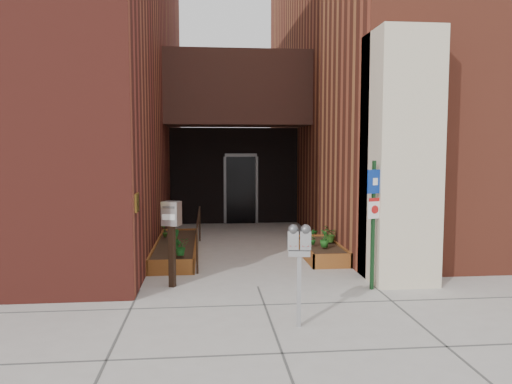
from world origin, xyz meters
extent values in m
plane|color=#9E9991|center=(0.00, 0.00, 0.00)|extent=(80.00, 80.00, 0.00)
cube|color=maroon|center=(-6.00, 6.70, 5.00)|extent=(8.00, 14.60, 10.00)
cube|color=brown|center=(6.00, 7.15, 5.00)|extent=(8.00, 13.70, 10.00)
cube|color=beige|center=(2.55, 0.20, 2.20)|extent=(1.10, 1.20, 4.40)
cube|color=black|center=(0.00, 6.00, 4.00)|extent=(4.20, 2.00, 2.00)
cube|color=black|center=(0.00, 7.40, 1.50)|extent=(4.00, 0.30, 3.00)
cube|color=black|center=(0.20, 7.22, 1.05)|extent=(0.90, 0.06, 2.10)
cube|color=#B79338|center=(-1.99, -0.20, 1.50)|extent=(0.04, 0.30, 0.30)
cube|color=brown|center=(-1.55, 0.92, 0.15)|extent=(0.90, 0.04, 0.30)
cube|color=brown|center=(-1.55, 4.48, 0.15)|extent=(0.90, 0.04, 0.30)
cube|color=brown|center=(-1.98, 2.70, 0.15)|extent=(0.04, 3.60, 0.30)
cube|color=brown|center=(-1.12, 2.70, 0.15)|extent=(0.04, 3.60, 0.30)
cube|color=black|center=(-1.55, 2.70, 0.13)|extent=(0.82, 3.52, 0.26)
cube|color=brown|center=(1.60, 1.12, 0.15)|extent=(0.80, 0.04, 0.30)
cube|color=brown|center=(1.60, 3.28, 0.15)|extent=(0.80, 0.04, 0.30)
cube|color=brown|center=(1.22, 2.20, 0.15)|extent=(0.04, 2.20, 0.30)
cube|color=brown|center=(1.98, 2.20, 0.15)|extent=(0.04, 2.20, 0.30)
cube|color=black|center=(1.60, 2.20, 0.13)|extent=(0.72, 2.12, 0.26)
cylinder|color=black|center=(-1.05, 1.00, 0.45)|extent=(0.04, 0.04, 0.90)
cylinder|color=black|center=(-1.05, 4.30, 0.45)|extent=(0.04, 0.04, 0.90)
cylinder|color=black|center=(-1.05, 2.65, 0.88)|extent=(0.04, 3.30, 0.04)
cube|color=#9E9EA0|center=(0.35, -1.95, 0.48)|extent=(0.07, 0.07, 0.96)
cube|color=#9E9EA0|center=(0.35, -1.95, 1.00)|extent=(0.30, 0.16, 0.08)
cube|color=#9E9EA0|center=(0.27, -1.94, 1.17)|extent=(0.16, 0.12, 0.25)
sphere|color=#59595B|center=(0.27, -1.94, 1.31)|extent=(0.14, 0.14, 0.14)
cube|color=white|center=(0.26, -1.99, 1.19)|extent=(0.09, 0.02, 0.05)
cube|color=#B21414|center=(0.26, -1.99, 1.11)|extent=(0.09, 0.02, 0.03)
cube|color=#9E9EA0|center=(0.43, -1.96, 1.17)|extent=(0.16, 0.12, 0.25)
sphere|color=#59595B|center=(0.43, -1.96, 1.31)|extent=(0.14, 0.14, 0.14)
cube|color=white|center=(0.42, -2.01, 1.19)|extent=(0.09, 0.02, 0.05)
cube|color=#B21414|center=(0.42, -2.01, 1.11)|extent=(0.09, 0.02, 0.03)
cube|color=#14371A|center=(1.90, -0.33, 1.09)|extent=(0.06, 0.06, 2.17)
cube|color=navy|center=(1.91, -0.36, 1.83)|extent=(0.29, 0.12, 0.39)
cube|color=white|center=(1.91, -0.37, 1.83)|extent=(0.10, 0.04, 0.12)
cube|color=white|center=(1.91, -0.36, 1.38)|extent=(0.24, 0.10, 0.35)
cube|color=#B21414|center=(1.91, -0.37, 1.53)|extent=(0.24, 0.09, 0.06)
cylinder|color=#B21414|center=(1.91, -0.37, 1.36)|extent=(0.13, 0.06, 0.14)
cube|color=black|center=(-1.46, 0.15, 0.54)|extent=(0.13, 0.13, 1.08)
cube|color=#B0B0B2|center=(-1.46, 0.15, 1.27)|extent=(0.35, 0.31, 0.41)
cube|color=#59595B|center=(-1.50, 0.04, 1.39)|extent=(0.20, 0.09, 0.04)
cube|color=white|center=(-1.50, 0.04, 1.22)|extent=(0.22, 0.09, 0.10)
imported|color=#1B6120|center=(-1.37, 1.28, 0.47)|extent=(0.39, 0.39, 0.35)
imported|color=#195A20|center=(-1.53, 2.03, 0.49)|extent=(0.26, 0.26, 0.38)
imported|color=#1E5017|center=(-1.62, 2.87, 0.49)|extent=(0.25, 0.25, 0.38)
imported|color=#245217|center=(-1.85, 3.31, 0.48)|extent=(0.27, 0.27, 0.36)
imported|color=#1B5418|center=(1.59, 1.79, 0.48)|extent=(0.27, 0.27, 0.36)
imported|color=#175117|center=(1.41, 2.08, 0.47)|extent=(0.22, 0.22, 0.35)
imported|color=#255117|center=(1.85, 2.31, 0.48)|extent=(0.34, 0.34, 0.37)
camera|label=1|loc=(-0.85, -8.34, 2.39)|focal=35.00mm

